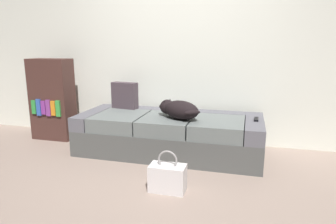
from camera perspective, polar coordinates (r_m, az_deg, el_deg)
The scene contains 8 objects.
ground_plane at distance 2.81m, azimuth -5.12°, elevation -14.38°, with size 10.00×10.00×0.00m, color gray.
back_wall at distance 4.01m, azimuth 2.47°, elevation 14.45°, with size 6.40×0.10×2.80m, color white.
couch at distance 3.59m, azimuth 0.21°, elevation -4.25°, with size 2.16×0.88×0.46m.
dog_dark at distance 3.35m, azimuth 2.04°, elevation 0.51°, with size 0.58×0.44×0.21m.
tv_remote at distance 3.44m, azimuth 16.54°, elevation -1.32°, with size 0.04×0.15×0.02m, color black.
throw_pillow at distance 3.93m, azimuth -8.27°, elevation 3.16°, with size 0.34×0.12×0.34m, color #463A41.
handbag at distance 2.71m, azimuth -0.08°, elevation -12.40°, with size 0.32×0.18×0.38m.
bookshelf at distance 4.38m, azimuth -21.24°, elevation 2.27°, with size 0.56×0.30×1.10m.
Camera 1 is at (0.88, -2.34, 1.27)m, focal length 31.87 mm.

